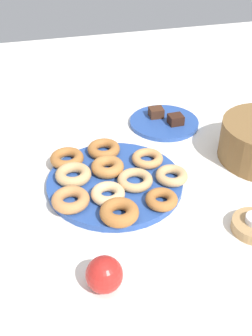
# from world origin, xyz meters

# --- Properties ---
(ground_plane) EXTENTS (2.40, 2.40, 0.00)m
(ground_plane) POSITION_xyz_m (0.00, 0.00, 0.00)
(ground_plane) COLOR white
(donut_plate) EXTENTS (0.35, 0.35, 0.02)m
(donut_plate) POSITION_xyz_m (0.00, 0.00, 0.01)
(donut_plate) COLOR #284C9E
(donut_plate) RESTS_ON ground_plane
(donut_0) EXTENTS (0.12, 0.12, 0.03)m
(donut_0) POSITION_xyz_m (-0.04, -0.01, 0.03)
(donut_0) COLOR #BC7A3D
(donut_0) RESTS_ON donut_plate
(donut_1) EXTENTS (0.10, 0.10, 0.02)m
(donut_1) POSITION_xyz_m (0.12, 0.08, 0.03)
(donut_1) COLOR #AD6B33
(donut_1) RESTS_ON donut_plate
(donut_2) EXTENTS (0.12, 0.12, 0.02)m
(donut_2) POSITION_xyz_m (-0.05, 0.10, 0.03)
(donut_2) COLOR tan
(donut_2) RESTS_ON donut_plate
(donut_3) EXTENTS (0.12, 0.12, 0.03)m
(donut_3) POSITION_xyz_m (-0.03, -0.10, 0.03)
(donut_3) COLOR tan
(donut_3) RESTS_ON donut_plate
(donut_4) EXTENTS (0.11, 0.11, 0.03)m
(donut_4) POSITION_xyz_m (0.07, -0.12, 0.03)
(donut_4) COLOR #C6844C
(donut_4) RESTS_ON donut_plate
(donut_5) EXTENTS (0.11, 0.11, 0.02)m
(donut_5) POSITION_xyz_m (0.03, 0.05, 0.03)
(donut_5) COLOR tan
(donut_5) RESTS_ON donut_plate
(donut_6) EXTENTS (0.12, 0.12, 0.03)m
(donut_6) POSITION_xyz_m (-0.12, 0.00, 0.03)
(donut_6) COLOR #AD6B33
(donut_6) RESTS_ON donut_plate
(donut_7) EXTENTS (0.13, 0.13, 0.03)m
(donut_7) POSITION_xyz_m (-0.11, -0.11, 0.03)
(donut_7) COLOR #AD6B33
(donut_7) RESTS_ON donut_plate
(donut_8) EXTENTS (0.10, 0.10, 0.03)m
(donut_8) POSITION_xyz_m (0.14, -0.02, 0.03)
(donut_8) COLOR #AD6B33
(donut_8) RESTS_ON donut_plate
(donut_9) EXTENTS (0.11, 0.11, 0.02)m
(donut_9) POSITION_xyz_m (0.04, 0.14, 0.03)
(donut_9) COLOR tan
(donut_9) RESTS_ON donut_plate
(donut_10) EXTENTS (0.11, 0.11, 0.03)m
(donut_10) POSITION_xyz_m (0.07, -0.03, 0.03)
(donut_10) COLOR #EABC84
(donut_10) RESTS_ON donut_plate
(cake_plate) EXTENTS (0.22, 0.22, 0.01)m
(cake_plate) POSITION_xyz_m (-0.26, 0.23, 0.01)
(cake_plate) COLOR #284C9E
(cake_plate) RESTS_ON ground_plane
(brownie_near) EXTENTS (0.04, 0.05, 0.03)m
(brownie_near) POSITION_xyz_m (-0.29, 0.21, 0.03)
(brownie_near) COLOR #472819
(brownie_near) RESTS_ON cake_plate
(brownie_far) EXTENTS (0.04, 0.05, 0.03)m
(brownie_far) POSITION_xyz_m (-0.23, 0.26, 0.03)
(brownie_far) COLOR #381E14
(brownie_far) RESTS_ON cake_plate
(apple) EXTENTS (0.07, 0.07, 0.07)m
(apple) POSITION_xyz_m (0.30, -0.10, 0.04)
(apple) COLOR red
(apple) RESTS_ON ground_plane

